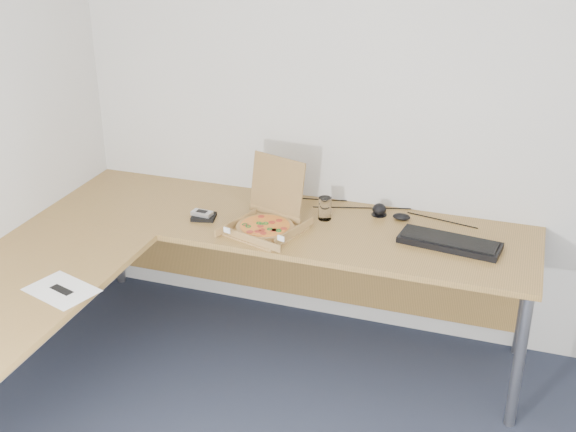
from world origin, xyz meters
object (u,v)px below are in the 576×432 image
(drinking_glass, at_px, (325,208))
(wallet, at_px, (204,217))
(pizza_box, at_px, (266,223))
(keyboard, at_px, (450,243))
(desk, at_px, (192,254))

(drinking_glass, bearing_deg, wallet, -161.82)
(pizza_box, relative_size, keyboard, 0.77)
(desk, distance_m, wallet, 0.34)
(desk, relative_size, keyboard, 5.26)
(wallet, bearing_deg, pizza_box, -16.23)
(drinking_glass, relative_size, wallet, 1.00)
(desk, bearing_deg, drinking_glass, 45.84)
(pizza_box, xyz_separation_m, drinking_glass, (0.24, 0.22, 0.02))
(pizza_box, bearing_deg, wallet, -166.13)
(pizza_box, distance_m, keyboard, 0.89)
(pizza_box, relative_size, drinking_glass, 3.12)
(desk, xyz_separation_m, pizza_box, (0.26, 0.30, 0.07))
(desk, height_order, wallet, wallet)
(pizza_box, xyz_separation_m, keyboard, (0.88, 0.12, -0.02))
(drinking_glass, xyz_separation_m, keyboard, (0.64, -0.10, -0.04))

